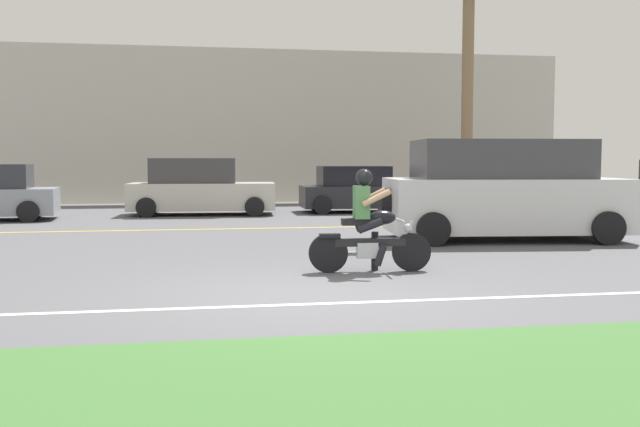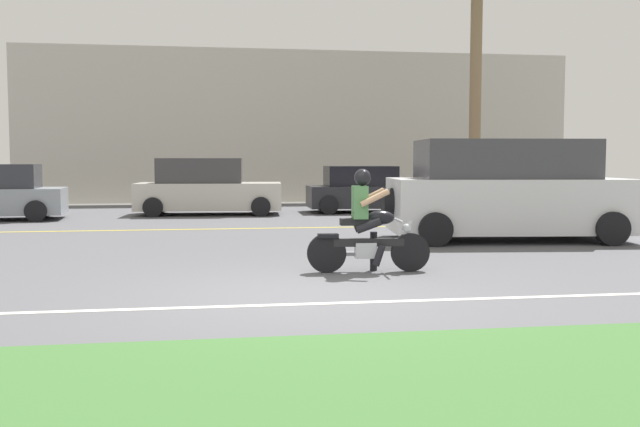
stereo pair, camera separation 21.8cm
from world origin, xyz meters
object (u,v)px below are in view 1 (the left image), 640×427
(suv_nearby, at_px, (502,192))
(parked_car_3, at_px, (516,187))
(motorcyclist, at_px, (369,229))
(parked_car_2, at_px, (358,190))
(parked_car_1, at_px, (200,189))

(suv_nearby, relative_size, parked_car_3, 1.27)
(parked_car_3, bearing_deg, motorcyclist, -123.59)
(suv_nearby, height_order, parked_car_3, suv_nearby)
(motorcyclist, distance_m, parked_car_2, 11.94)
(parked_car_2, distance_m, parked_car_3, 5.10)
(motorcyclist, relative_size, parked_car_3, 0.45)
(parked_car_2, bearing_deg, motorcyclist, -102.19)
(suv_nearby, bearing_deg, parked_car_2, 97.90)
(suv_nearby, distance_m, parked_car_3, 8.81)
(parked_car_1, relative_size, parked_car_3, 1.11)
(suv_nearby, xyz_separation_m, parked_car_3, (3.98, 7.85, -0.23))
(motorcyclist, relative_size, suv_nearby, 0.36)
(parked_car_2, bearing_deg, suv_nearby, -82.10)
(suv_nearby, xyz_separation_m, parked_car_2, (-1.12, 8.04, -0.30))
(motorcyclist, distance_m, parked_car_1, 11.63)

